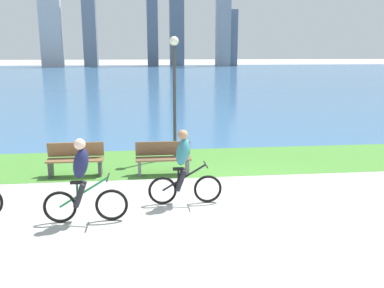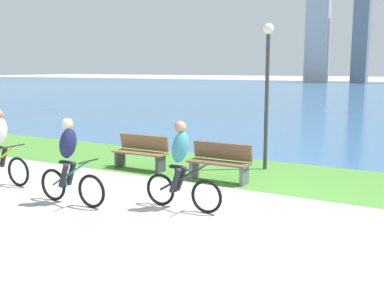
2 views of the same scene
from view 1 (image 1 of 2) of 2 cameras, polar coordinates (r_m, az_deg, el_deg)
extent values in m
plane|color=#B2AFA8|center=(9.86, 6.97, -7.20)|extent=(300.00, 300.00, 0.00)
cube|color=#478433|center=(12.93, 3.60, -2.29)|extent=(120.00, 3.32, 0.01)
cube|color=#386693|center=(56.95, -4.35, 9.25)|extent=(300.00, 85.72, 0.00)
torus|color=black|center=(9.37, 2.16, -6.14)|extent=(0.63, 0.06, 0.63)
torus|color=black|center=(9.28, -4.03, -6.35)|extent=(0.63, 0.06, 0.63)
cylinder|color=black|center=(9.22, -1.08, -4.60)|extent=(0.98, 0.04, 0.60)
cylinder|color=black|center=(9.23, -1.86, -4.92)|extent=(0.04, 0.04, 0.47)
cube|color=black|center=(9.15, -1.87, -3.41)|extent=(0.24, 0.10, 0.05)
cylinder|color=black|center=(9.20, 1.88, -2.81)|extent=(0.03, 0.52, 0.03)
ellipsoid|color=teal|center=(9.06, -1.25, -1.08)|extent=(0.40, 0.36, 0.65)
sphere|color=#A57A59|center=(8.98, -1.27, 1.28)|extent=(0.22, 0.22, 0.22)
cylinder|color=#26262D|center=(9.32, -1.60, -4.65)|extent=(0.27, 0.11, 0.49)
cylinder|color=#26262D|center=(9.13, -1.49, -5.02)|extent=(0.27, 0.11, 0.49)
torus|color=black|center=(8.56, -10.88, -8.15)|extent=(0.65, 0.06, 0.65)
torus|color=black|center=(8.70, -17.54, -8.19)|extent=(0.65, 0.06, 0.65)
cylinder|color=#268C4C|center=(8.52, -14.51, -6.37)|extent=(0.97, 0.04, 0.61)
cylinder|color=#268C4C|center=(8.56, -15.33, -6.70)|extent=(0.04, 0.04, 0.47)
cube|color=black|center=(8.48, -15.43, -5.06)|extent=(0.24, 0.10, 0.05)
cylinder|color=black|center=(8.38, -11.39, -4.48)|extent=(0.03, 0.52, 0.03)
ellipsoid|color=#1E234C|center=(8.36, -14.90, -2.56)|extent=(0.40, 0.36, 0.65)
sphere|color=beige|center=(8.27, -15.05, -0.02)|extent=(0.22, 0.22, 0.22)
cylinder|color=#26262D|center=(8.64, -14.91, -6.37)|extent=(0.27, 0.11, 0.49)
cylinder|color=#26262D|center=(8.45, -15.10, -6.81)|extent=(0.27, 0.11, 0.49)
cube|color=brown|center=(11.40, -3.92, -2.03)|extent=(1.50, 0.45, 0.04)
cube|color=brown|center=(11.53, -3.98, -0.58)|extent=(1.50, 0.11, 0.40)
cube|color=#595960|center=(11.50, -0.66, -3.02)|extent=(0.08, 0.37, 0.45)
cube|color=#595960|center=(11.45, -7.16, -3.20)|extent=(0.08, 0.37, 0.45)
cube|color=brown|center=(11.68, -15.62, -2.11)|extent=(1.50, 0.45, 0.04)
cube|color=brown|center=(11.81, -15.55, -0.70)|extent=(1.50, 0.11, 0.40)
cube|color=#38383D|center=(11.65, -12.39, -3.12)|extent=(0.08, 0.37, 0.45)
cube|color=#38383D|center=(11.86, -18.66, -3.22)|extent=(0.08, 0.37, 0.45)
cylinder|color=#38383D|center=(12.99, -2.38, 5.65)|extent=(0.10, 0.10, 3.50)
sphere|color=white|center=(12.90, -2.46, 13.84)|extent=(0.28, 0.28, 0.28)
cube|color=#B7B7BC|center=(92.46, -18.67, 14.74)|extent=(4.26, 2.11, 15.53)
cube|color=slate|center=(93.20, -13.82, 16.53)|extent=(2.73, 2.88, 20.47)
cube|color=slate|center=(95.12, -5.48, 18.15)|extent=(2.31, 4.05, 25.13)
cube|color=slate|center=(94.23, -2.10, 16.08)|extent=(2.99, 3.07, 18.02)
cube|color=#8C939E|center=(93.14, 4.31, 17.96)|extent=(2.90, 2.72, 24.08)
cube|color=slate|center=(94.43, 4.93, 14.16)|extent=(3.50, 3.79, 11.83)
camera|label=2|loc=(5.45, 65.82, -2.33)|focal=43.32mm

